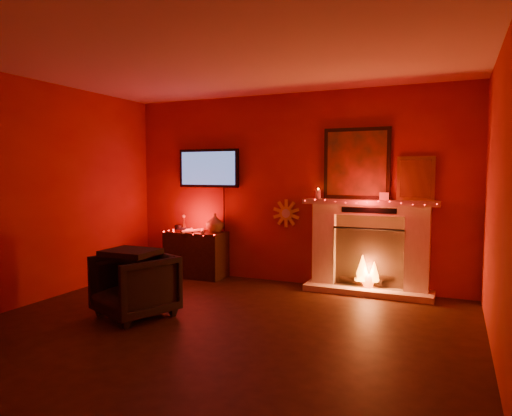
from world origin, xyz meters
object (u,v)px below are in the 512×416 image
at_px(sunburst_clock, 286,213).
at_px(armchair, 135,285).
at_px(fireplace, 369,238).
at_px(console_table, 197,251).
at_px(tv, 209,168).

bearing_deg(sunburst_clock, armchair, -114.49).
relative_size(fireplace, console_table, 2.25).
height_order(fireplace, armchair, fireplace).
bearing_deg(sunburst_clock, console_table, -170.97).
bearing_deg(console_table, fireplace, 2.80).
height_order(fireplace, console_table, fireplace).
height_order(sunburst_clock, armchair, sunburst_clock).
bearing_deg(sunburst_clock, tv, -178.76).
xyz_separation_m(sunburst_clock, armchair, (-0.99, -2.17, -0.65)).
bearing_deg(tv, armchair, -83.00).
xyz_separation_m(sunburst_clock, console_table, (-1.36, -0.22, -0.61)).
bearing_deg(armchair, tv, 118.68).
distance_m(fireplace, sunburst_clock, 1.23).
relative_size(fireplace, sunburst_clock, 5.45).
bearing_deg(fireplace, armchair, -136.39).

